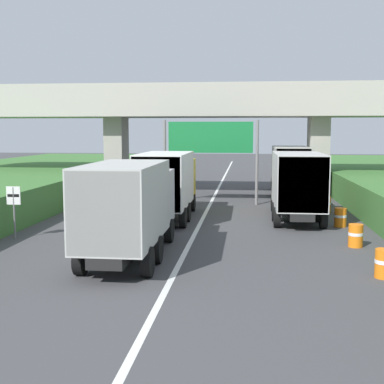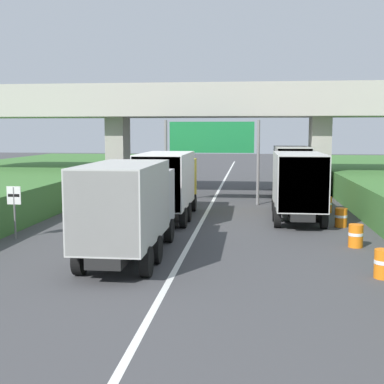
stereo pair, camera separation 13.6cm
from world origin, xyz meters
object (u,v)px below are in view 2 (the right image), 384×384
(construction_barrel_4, at_px, (341,217))
(construction_barrel_5, at_px, (327,205))
(speed_limit_sign, at_px, (14,204))
(truck_silver, at_px, (129,205))
(construction_barrel_3, at_px, (356,236))
(overhead_highway_sign, at_px, (212,143))
(car_black, at_px, (144,184))
(truck_yellow, at_px, (168,182))
(construction_barrel_2, at_px, (383,264))
(truck_orange, at_px, (297,182))
(car_blue, at_px, (166,172))
(truck_white, at_px, (291,168))

(construction_barrel_4, height_order, construction_barrel_5, same)
(construction_barrel_4, bearing_deg, speed_limit_sign, -162.91)
(truck_silver, relative_size, construction_barrel_3, 8.11)
(speed_limit_sign, relative_size, truck_silver, 0.31)
(overhead_highway_sign, xyz_separation_m, construction_barrel_4, (6.69, -7.03, -3.35))
(speed_limit_sign, relative_size, car_black, 0.54)
(overhead_highway_sign, height_order, truck_silver, overhead_highway_sign)
(speed_limit_sign, relative_size, construction_barrel_4, 2.48)
(truck_yellow, xyz_separation_m, construction_barrel_2, (8.29, -9.81, -1.47))
(overhead_highway_sign, distance_m, truck_orange, 7.33)
(truck_orange, bearing_deg, truck_yellow, -175.09)
(truck_orange, height_order, car_black, truck_orange)
(car_blue, bearing_deg, overhead_highway_sign, -69.43)
(car_blue, height_order, construction_barrel_3, car_blue)
(truck_orange, relative_size, truck_silver, 1.00)
(speed_limit_sign, xyz_separation_m, construction_barrel_3, (13.93, 0.03, -1.02))
(car_black, height_order, construction_barrel_3, car_black)
(truck_orange, bearing_deg, speed_limit_sign, -153.32)
(construction_barrel_5, bearing_deg, truck_silver, -126.81)
(truck_white, xyz_separation_m, truck_orange, (-0.46, -10.47, 0.00))
(construction_barrel_5, bearing_deg, truck_white, 100.05)
(overhead_highway_sign, distance_m, construction_barrel_5, 7.91)
(truck_yellow, height_order, construction_barrel_3, truck_yellow)
(construction_barrel_2, bearing_deg, speed_limit_sign, 162.98)
(truck_silver, bearing_deg, overhead_highway_sign, 82.54)
(truck_orange, height_order, construction_barrel_4, truck_orange)
(car_blue, bearing_deg, construction_barrel_3, -64.98)
(construction_barrel_4, bearing_deg, car_blue, 119.77)
(construction_barrel_2, relative_size, construction_barrel_3, 1.00)
(car_black, bearing_deg, construction_barrel_2, -58.63)
(truck_yellow, bearing_deg, car_blue, 99.72)
(truck_yellow, bearing_deg, car_black, 109.45)
(car_black, relative_size, construction_barrel_5, 4.56)
(construction_barrel_2, bearing_deg, car_black, 121.37)
(construction_barrel_3, bearing_deg, construction_barrel_4, 87.89)
(truck_orange, xyz_separation_m, construction_barrel_3, (1.77, -6.07, -1.47))
(construction_barrel_5, bearing_deg, truck_orange, -126.61)
(truck_white, xyz_separation_m, construction_barrel_5, (1.41, -7.96, -1.47))
(overhead_highway_sign, height_order, construction_barrel_4, overhead_highway_sign)
(truck_white, bearing_deg, truck_silver, -110.11)
(truck_silver, distance_m, construction_barrel_5, 14.21)
(truck_white, relative_size, car_black, 1.78)
(speed_limit_sign, relative_size, construction_barrel_5, 2.48)
(truck_white, bearing_deg, construction_barrel_5, -79.95)
(overhead_highway_sign, height_order, speed_limit_sign, overhead_highway_sign)
(construction_barrel_3, relative_size, construction_barrel_4, 1.00)
(car_black, distance_m, construction_barrel_3, 18.51)
(car_blue, bearing_deg, construction_barrel_2, -68.30)
(truck_white, distance_m, construction_barrel_2, 20.94)
(overhead_highway_sign, distance_m, construction_barrel_4, 10.26)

